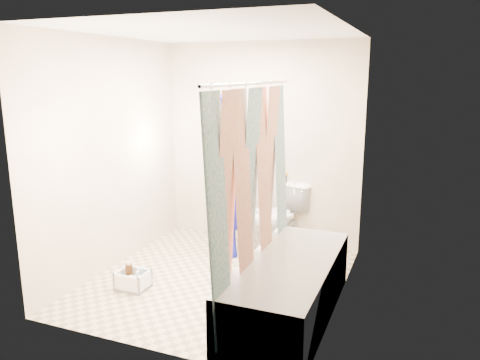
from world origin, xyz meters
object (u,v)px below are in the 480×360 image
at_px(toilet, 279,217).
at_px(cleaning_caddy, 134,281).
at_px(bathtub, 288,287).
at_px(plumber, 226,176).

xyz_separation_m(toilet, cleaning_caddy, (-0.97, -1.56, -0.30)).
distance_m(bathtub, cleaning_caddy, 1.54).
xyz_separation_m(plumber, cleaning_caddy, (-0.45, -1.20, -0.83)).
relative_size(toilet, plumber, 0.42).
height_order(bathtub, toilet, toilet).
bearing_deg(toilet, plumber, -122.29).
bearing_deg(bathtub, toilet, 110.07).
xyz_separation_m(bathtub, toilet, (-0.55, 1.51, 0.12)).
bearing_deg(toilet, cleaning_caddy, -98.44).
bearing_deg(plumber, bathtub, -0.66).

